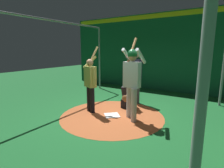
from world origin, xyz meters
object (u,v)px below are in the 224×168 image
object	(u,v)px
visitor	(90,82)
baseball_0	(134,115)
umpire	(135,75)
catcher	(128,97)
home_plate	(112,115)
batter	(132,77)

from	to	relation	value
visitor	baseball_0	distance (m)	1.63
baseball_0	umpire	bearing A→B (deg)	-155.37
catcher	home_plate	bearing A→B (deg)	-4.80
home_plate	batter	size ratio (longest dim) A/B	0.19
umpire	home_plate	bearing A→B (deg)	0.70
umpire	visitor	world-z (taller)	visitor
home_plate	visitor	size ratio (longest dim) A/B	0.21
catcher	baseball_0	distance (m)	0.85
home_plate	visitor	bearing A→B (deg)	-86.38
catcher	visitor	bearing A→B (deg)	-41.76
umpire	visitor	xyz separation A→B (m)	(1.60, -0.74, -0.09)
batter	baseball_0	world-z (taller)	batter
baseball_0	batter	bearing A→B (deg)	7.21
home_plate	umpire	size ratio (longest dim) A/B	0.23
umpire	batter	bearing A→B (deg)	22.43
home_plate	umpire	xyz separation A→B (m)	(-1.56, -0.02, 1.03)
batter	home_plate	bearing A→B (deg)	-82.57
baseball_0	home_plate	bearing A→B (deg)	-63.63
visitor	baseball_0	xyz separation A→B (m)	(-0.33, 1.32, -0.90)
batter	umpire	xyz separation A→B (m)	(-1.48, -0.61, -0.15)
visitor	umpire	bearing A→B (deg)	178.24
home_plate	visitor	distance (m)	1.20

